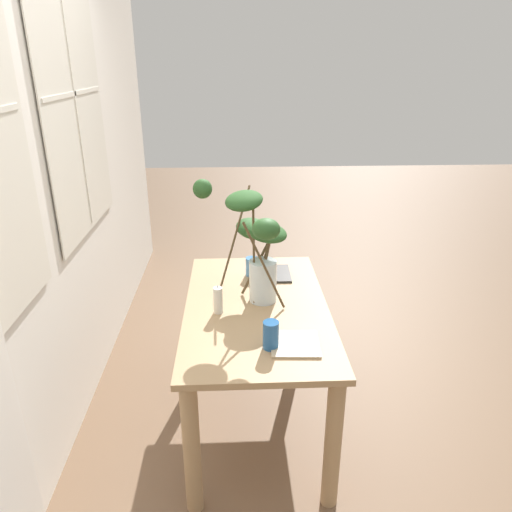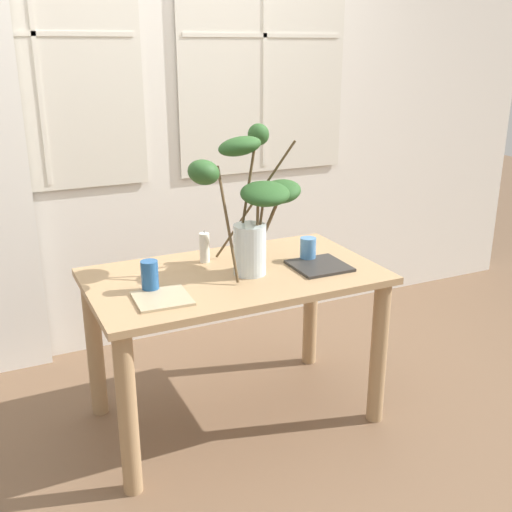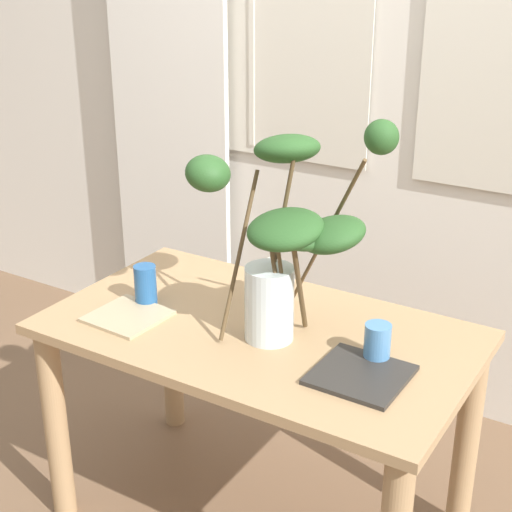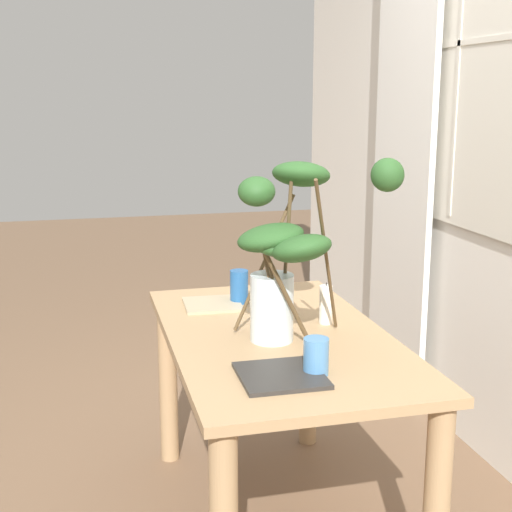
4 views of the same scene
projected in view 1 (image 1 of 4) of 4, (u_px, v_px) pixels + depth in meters
ground at (256, 417)px, 2.79m from camera, size 14.00×14.00×0.00m
back_wall_with_windows at (28, 185)px, 2.21m from camera, size 5.33×0.14×2.77m
dining_table at (256, 330)px, 2.57m from camera, size 1.30×0.75×0.74m
vase_with_branches at (257, 241)px, 2.47m from camera, size 0.58×0.55×0.62m
drinking_glass_blue_left at (271, 335)px, 2.12m from camera, size 0.07×0.07×0.13m
drinking_glass_blue_right at (252, 267)px, 2.84m from camera, size 0.08×0.08×0.11m
plate_square_left at (295, 344)px, 2.16m from camera, size 0.23×0.23×0.01m
plate_square_right at (270, 274)px, 2.87m from camera, size 0.25×0.25×0.01m
pillar_candle at (218, 300)px, 2.41m from camera, size 0.05×0.05×0.15m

